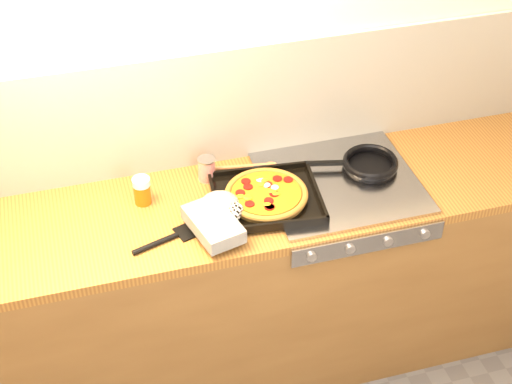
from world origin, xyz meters
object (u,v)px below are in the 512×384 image
object	(u,v)px
pizza_on_tray	(251,202)
tomato_can	(207,169)
juice_glass	(142,191)
frying_pan	(369,164)

from	to	relation	value
pizza_on_tray	tomato_can	world-z (taller)	tomato_can
pizza_on_tray	juice_glass	bearing A→B (deg)	157.03
juice_glass	frying_pan	bearing A→B (deg)	-3.09
frying_pan	tomato_can	bearing A→B (deg)	168.97
frying_pan	tomato_can	distance (m)	0.65
pizza_on_tray	tomato_can	xyz separation A→B (m)	(-0.12, 0.24, 0.01)
pizza_on_tray	frying_pan	world-z (taller)	pizza_on_tray
pizza_on_tray	juice_glass	xyz separation A→B (m)	(-0.38, 0.16, 0.01)
pizza_on_tray	tomato_can	distance (m)	0.27
tomato_can	juice_glass	bearing A→B (deg)	-164.32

